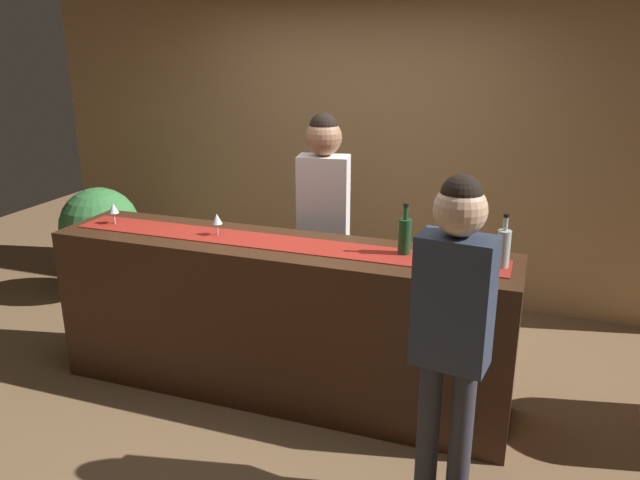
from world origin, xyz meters
TOP-DOWN VIEW (x-y plane):
  - ground_plane at (0.00, 0.00)m, footprint 10.00×10.00m
  - back_wall at (0.00, 1.90)m, footprint 6.00×0.12m
  - bar_counter at (0.00, 0.00)m, footprint 2.89×0.60m
  - counter_runner_cloth at (0.00, 0.00)m, footprint 2.74×0.28m
  - wine_bottle_clear at (1.32, 0.02)m, footprint 0.07×0.07m
  - wine_bottle_green at (0.77, 0.06)m, footprint 0.07×0.07m
  - wine_glass_near_customer at (-1.18, -0.00)m, footprint 0.07×0.07m
  - wine_glass_mid_counter at (-0.41, 0.01)m, footprint 0.07×0.07m
  - bartender at (0.09, 0.58)m, footprint 0.37×0.25m
  - customer_sipping at (1.16, -0.69)m, footprint 0.36×0.24m
  - potted_plant_tall at (-2.09, 0.94)m, footprint 0.67×0.67m

SIDE VIEW (x-z plane):
  - ground_plane at x=0.00m, z-range 0.00..0.00m
  - bar_counter at x=0.00m, z-range 0.00..1.02m
  - potted_plant_tall at x=-2.09m, z-range 0.08..1.06m
  - counter_runner_cloth at x=0.00m, z-range 1.02..1.03m
  - customer_sipping at x=1.16m, z-range 0.19..1.86m
  - bartender at x=0.09m, z-range 0.21..1.96m
  - wine_glass_near_customer at x=-1.18m, z-range 1.06..1.20m
  - wine_glass_mid_counter at x=-0.41m, z-range 1.06..1.20m
  - wine_bottle_clear at x=1.32m, z-range 0.98..1.29m
  - wine_bottle_green at x=0.77m, z-range 0.98..1.29m
  - back_wall at x=0.00m, z-range 0.00..2.90m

